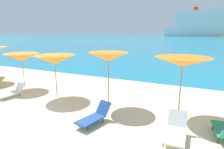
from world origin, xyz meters
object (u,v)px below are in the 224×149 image
(umbrella_4, at_px, (55,60))
(umbrella_5, at_px, (108,57))
(umbrella_3, at_px, (22,57))
(lounge_chair_3, at_px, (95,116))
(umbrella_6, at_px, (182,62))
(cruise_ship, at_px, (204,25))
(lounge_chair_1, at_px, (175,130))
(lounge_chair_2, at_px, (12,92))

(umbrella_4, xyz_separation_m, umbrella_5, (2.96, 0.14, 0.29))
(umbrella_3, height_order, lounge_chair_3, umbrella_3)
(umbrella_5, xyz_separation_m, umbrella_6, (3.07, 0.27, -0.06))
(cruise_ship, bearing_deg, umbrella_4, -84.14)
(lounge_chair_1, bearing_deg, umbrella_6, 92.04)
(lounge_chair_3, bearing_deg, lounge_chair_2, -173.38)
(lounge_chair_1, xyz_separation_m, cruise_ship, (0.57, 170.64, 8.89))
(lounge_chair_2, relative_size, cruise_ship, 0.02)
(umbrella_4, distance_m, lounge_chair_2, 2.76)
(umbrella_4, xyz_separation_m, cruise_ship, (6.72, 168.98, 7.31))
(umbrella_5, distance_m, lounge_chair_3, 2.76)
(umbrella_4, bearing_deg, lounge_chair_3, -28.48)
(umbrella_6, relative_size, lounge_chair_2, 1.75)
(umbrella_4, height_order, umbrella_6, umbrella_6)
(umbrella_3, bearing_deg, lounge_chair_3, -19.30)
(umbrella_5, relative_size, lounge_chair_2, 1.77)
(lounge_chair_2, relative_size, lounge_chair_3, 0.89)
(umbrella_3, distance_m, umbrella_6, 8.80)
(umbrella_3, xyz_separation_m, umbrella_5, (5.73, -0.18, 0.35))
(umbrella_4, height_order, lounge_chair_1, umbrella_4)
(umbrella_4, relative_size, lounge_chair_2, 1.60)
(umbrella_4, xyz_separation_m, lounge_chair_2, (-1.91, -1.15, -1.63))
(umbrella_5, relative_size, umbrella_6, 1.01)
(umbrella_4, distance_m, umbrella_6, 6.05)
(umbrella_6, xyz_separation_m, cruise_ship, (0.70, 168.58, 7.08))
(umbrella_6, xyz_separation_m, lounge_chair_3, (-2.65, -2.24, -1.83))
(cruise_ship, bearing_deg, lounge_chair_2, -84.77)
(lounge_chair_2, height_order, cruise_ship, cruise_ship)
(umbrella_5, relative_size, lounge_chair_1, 1.65)
(lounge_chair_2, distance_m, lounge_chair_3, 5.33)
(umbrella_5, bearing_deg, umbrella_3, 178.16)
(lounge_chair_1, height_order, lounge_chair_3, lounge_chair_1)
(umbrella_3, distance_m, cruise_ship, 169.09)
(cruise_ship, bearing_deg, lounge_chair_1, -82.05)
(umbrella_5, height_order, lounge_chair_2, umbrella_5)
(lounge_chair_1, height_order, cruise_ship, cruise_ship)
(umbrella_6, relative_size, cruise_ship, 0.04)
(umbrella_3, relative_size, cruise_ship, 0.03)
(lounge_chair_1, relative_size, lounge_chair_2, 1.07)
(umbrella_4, height_order, cruise_ship, cruise_ship)
(umbrella_6, height_order, lounge_chair_2, umbrella_6)
(lounge_chair_1, height_order, lounge_chair_2, lounge_chair_1)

